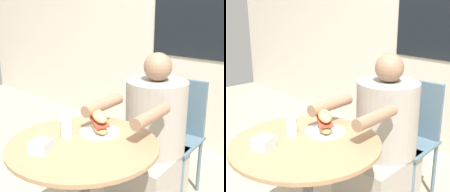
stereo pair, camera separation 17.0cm
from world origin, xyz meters
The scene contains 6 objects.
cafe_table centered at (0.00, 0.00, 0.53)m, with size 0.78×0.78×0.72m.
diner_chair centered at (0.01, 0.95, 0.52)m, with size 0.42×0.42×0.87m.
seated_diner centered at (0.02, 0.60, 0.47)m, with size 0.45×0.74×1.11m.
sandwich_on_plate centered at (-0.03, 0.15, 0.77)m, with size 0.22×0.22×0.12m.
drink_cup centered at (-0.11, -0.01, 0.77)m, with size 0.07×0.07×0.11m.
napkin_box centered at (-0.07, -0.20, 0.75)m, with size 0.12×0.12×0.06m.
Camera 2 is at (1.20, -0.87, 1.40)m, focal length 50.00 mm.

